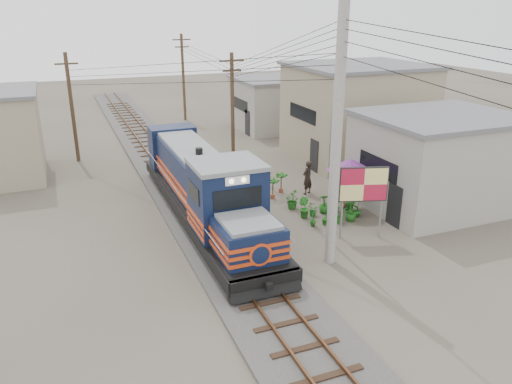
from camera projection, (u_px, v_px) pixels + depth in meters
name	position (u px, v px, depth m)	size (l,w,h in m)	color
ground	(244.00, 272.00, 19.23)	(120.00, 120.00, 0.00)	#473F35
ballast	(181.00, 188.00, 27.91)	(3.60, 70.00, 0.16)	#595651
track	(181.00, 185.00, 27.85)	(1.15, 70.00, 0.12)	#51331E
locomotive	(204.00, 188.00, 23.26)	(2.79, 15.18, 3.76)	black
utility_pole_main	(336.00, 140.00, 18.28)	(0.40, 0.40, 10.00)	#9E9B93
wooden_pole_mid	(232.00, 106.00, 31.71)	(1.60, 0.24, 7.00)	#4C3826
wooden_pole_far	(183.00, 76.00, 43.92)	(1.60, 0.24, 7.50)	#4C3826
wooden_pole_left	(72.00, 106.00, 31.89)	(1.60, 0.24, 7.00)	#4C3826
power_lines	(178.00, 52.00, 23.96)	(9.65, 19.00, 3.30)	black
shophouse_front	(437.00, 161.00, 25.03)	(7.35, 6.30, 4.70)	gray
shophouse_mid	(357.00, 112.00, 32.95)	(8.40, 7.35, 6.20)	gray
shophouse_back	(275.00, 103.00, 41.49)	(6.30, 6.30, 4.20)	gray
billboard	(363.00, 186.00, 21.28)	(2.05, 0.76, 3.26)	#99999E
market_umbrella	(351.00, 165.00, 24.45)	(2.96, 2.96, 2.63)	black
vendor	(307.00, 178.00, 26.98)	(0.68, 0.45, 1.87)	black
plant_nursery	(326.00, 207.00, 24.28)	(3.28, 3.30, 1.11)	#21651D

